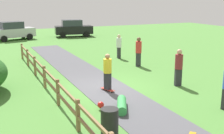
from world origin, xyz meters
TOP-DOWN VIEW (x-y plane):
  - ground_plane at (0.00, 0.00)m, footprint 60.00×60.00m
  - asphalt_path at (0.00, 0.00)m, footprint 2.40×28.00m
  - wooden_fence at (-2.60, 0.00)m, footprint 0.12×18.12m
  - trash_bin at (-1.80, -4.57)m, footprint 0.56×0.56m
  - skater_riding at (-0.04, -0.46)m, footprint 0.48×0.82m
  - skater_fallen at (-0.54, -2.78)m, footprint 1.35×1.43m
  - bystander_white at (3.81, 6.20)m, footprint 0.43×0.43m
  - bystander_red at (3.82, 3.39)m, footprint 0.52×0.52m
  - bystander_maroon at (3.49, -1.12)m, footprint 0.46×0.46m
  - parked_car_black at (4.53, 19.53)m, footprint 4.42×2.52m
  - parked_car_silver at (-2.05, 19.51)m, footprint 4.49×2.75m

SIDE VIEW (x-z plane):
  - ground_plane at x=0.00m, z-range 0.00..0.00m
  - asphalt_path at x=0.00m, z-range 0.00..0.02m
  - skater_fallen at x=-0.54m, z-range 0.02..0.38m
  - trash_bin at x=-1.80m, z-range 0.00..0.90m
  - wooden_fence at x=-2.60m, z-range 0.12..1.22m
  - parked_car_black at x=4.53m, z-range 0.00..1.92m
  - parked_car_silver at x=-2.05m, z-range 0.00..1.92m
  - bystander_white at x=3.81m, z-range 0.09..1.83m
  - skater_riding at x=-0.04m, z-range 0.12..1.89m
  - bystander_maroon at x=3.49m, z-range 0.10..1.95m
  - bystander_red at x=3.82m, z-range 0.11..1.98m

